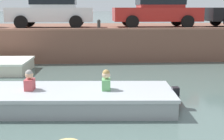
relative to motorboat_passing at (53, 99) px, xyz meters
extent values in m
plane|color=#4C605B|center=(1.60, 0.28, -0.23)|extent=(400.00, 400.00, 0.00)
cube|color=brown|center=(1.60, 9.04, 0.48)|extent=(60.00, 6.00, 1.42)
cube|color=#925F4C|center=(1.60, 6.16, 1.23)|extent=(60.00, 0.24, 0.08)
cube|color=#93999E|center=(0.24, -0.01, -0.05)|extent=(5.25, 2.04, 0.38)
cube|color=#B1B7BD|center=(0.24, -0.01, 0.18)|extent=(5.31, 2.11, 0.08)
cube|color=brown|center=(0.62, -0.04, 0.08)|extent=(0.34, 1.56, 0.06)
cube|color=black|center=(2.91, -0.18, 0.05)|extent=(0.17, 0.21, 0.45)
cube|color=#C64C51|center=(-0.53, 0.03, 0.26)|extent=(0.22, 0.33, 0.44)
sphere|color=tan|center=(-0.53, 0.03, 0.58)|extent=(0.19, 0.19, 0.19)
sphere|color=gray|center=(-0.53, 0.03, 0.62)|extent=(0.17, 0.17, 0.17)
cube|color=#66B26B|center=(1.26, -0.08, 0.26)|extent=(0.22, 0.33, 0.44)
sphere|color=beige|center=(1.26, -0.08, 0.58)|extent=(0.19, 0.19, 0.19)
sphere|color=tan|center=(1.26, -0.08, 0.62)|extent=(0.17, 0.17, 0.17)
cube|color=white|center=(-0.93, 7.90, 1.81)|extent=(3.98, 1.73, 0.64)
cube|color=white|center=(-0.77, 7.90, 2.43)|extent=(2.00, 1.49, 0.60)
cube|color=black|center=(-0.77, 7.90, 2.43)|extent=(2.08, 1.53, 0.33)
cylinder|color=black|center=(-2.17, 7.08, 1.49)|extent=(0.60, 0.19, 0.60)
cylinder|color=black|center=(-2.13, 8.77, 1.49)|extent=(0.60, 0.19, 0.60)
cylinder|color=black|center=(0.28, 7.03, 1.49)|extent=(0.60, 0.19, 0.60)
cylinder|color=black|center=(0.31, 8.72, 1.49)|extent=(0.60, 0.19, 0.60)
cube|color=#B2231E|center=(4.11, 7.90, 1.81)|extent=(4.14, 1.78, 0.64)
cube|color=#B2231E|center=(4.27, 7.90, 2.43)|extent=(2.07, 1.56, 0.60)
cube|color=black|center=(4.27, 7.90, 2.43)|extent=(2.15, 1.60, 0.33)
cylinder|color=black|center=(2.83, 6.99, 1.49)|extent=(0.60, 0.18, 0.60)
cylinder|color=black|center=(2.82, 8.80, 1.49)|extent=(0.60, 0.18, 0.60)
cylinder|color=black|center=(5.39, 7.00, 1.49)|extent=(0.60, 0.18, 0.60)
cylinder|color=black|center=(5.39, 8.81, 1.49)|extent=(0.60, 0.18, 0.60)
cylinder|color=black|center=(7.46, 8.82, 1.49)|extent=(0.60, 0.19, 0.60)
cylinder|color=#2D2B28|center=(1.29, 6.29, 1.36)|extent=(0.14, 0.14, 0.35)
sphere|color=#2D2B28|center=(1.29, 6.29, 1.56)|extent=(0.15, 0.15, 0.15)
camera|label=1|loc=(0.90, -7.21, 2.13)|focal=50.00mm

